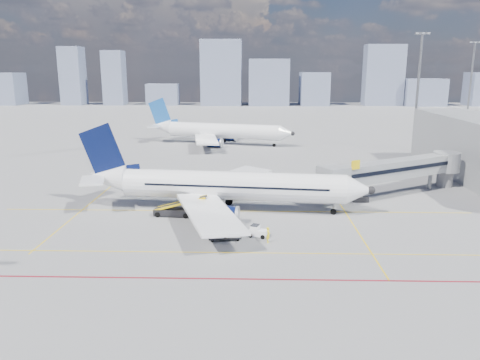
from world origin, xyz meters
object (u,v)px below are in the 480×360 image
(second_aircraft, at_px, (218,131))
(ramp_worker, at_px, (268,235))
(main_aircraft, at_px, (221,186))
(cargo_dolly, at_px, (225,230))
(baggage_tug, at_px, (257,231))
(belt_loader, at_px, (175,210))

(second_aircraft, distance_m, ramp_worker, 67.15)
(main_aircraft, distance_m, cargo_dolly, 11.08)
(second_aircraft, height_order, ramp_worker, second_aircraft)
(baggage_tug, relative_size, ramp_worker, 1.28)
(belt_loader, bearing_deg, main_aircraft, 31.80)
(cargo_dolly, xyz_separation_m, ramp_worker, (4.64, -0.81, -0.20))
(cargo_dolly, bearing_deg, baggage_tug, 6.39)
(second_aircraft, bearing_deg, baggage_tug, -66.42)
(second_aircraft, relative_size, ramp_worker, 21.47)
(main_aircraft, distance_m, second_aircraft, 54.89)
(cargo_dolly, relative_size, belt_loader, 0.54)
(belt_loader, bearing_deg, baggage_tug, -29.25)
(main_aircraft, relative_size, baggage_tug, 17.39)
(cargo_dolly, relative_size, ramp_worker, 2.16)
(second_aircraft, relative_size, baggage_tug, 16.75)
(baggage_tug, relative_size, belt_loader, 0.32)
(second_aircraft, distance_m, baggage_tug, 65.30)
(baggage_tug, distance_m, cargo_dolly, 3.63)
(cargo_dolly, xyz_separation_m, belt_loader, (-6.72, 8.10, -0.34))
(cargo_dolly, bearing_deg, ramp_worker, -18.00)
(belt_loader, relative_size, ramp_worker, 4.00)
(second_aircraft, bearing_deg, belt_loader, -75.55)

